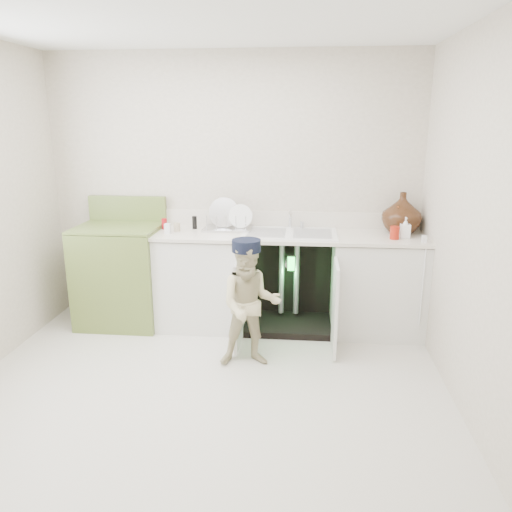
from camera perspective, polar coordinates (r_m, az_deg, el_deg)
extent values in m
plane|color=beige|center=(3.76, -5.77, -14.93)|extent=(3.50, 3.50, 0.00)
cube|color=beige|center=(4.77, -2.63, 7.61)|extent=(3.50, 2.50, 0.02)
cube|color=beige|center=(1.92, -15.57, -4.78)|extent=(3.50, 2.50, 0.02)
cube|color=beige|center=(3.41, 23.81, 3.19)|extent=(2.50, 3.00, 0.02)
plane|color=white|center=(3.31, -7.06, 25.84)|extent=(3.50, 3.50, 0.00)
cube|color=white|center=(4.71, -6.05, -2.82)|extent=(0.80, 0.60, 0.86)
cube|color=white|center=(4.66, 13.62, -3.36)|extent=(0.80, 0.60, 0.86)
cube|color=black|center=(4.87, 3.85, -2.13)|extent=(0.80, 0.06, 0.86)
cube|color=black|center=(4.76, 3.65, -7.71)|extent=(0.80, 0.60, 0.06)
cylinder|color=gray|center=(4.71, 2.93, -2.50)|extent=(0.05, 0.05, 0.70)
cylinder|color=gray|center=(4.70, 4.64, -2.54)|extent=(0.05, 0.05, 0.70)
cylinder|color=gray|center=(4.61, 3.80, -0.70)|extent=(0.07, 0.18, 0.07)
cube|color=white|center=(4.19, -2.02, -5.52)|extent=(0.03, 0.40, 0.76)
cube|color=white|center=(4.16, 9.01, -5.84)|extent=(0.02, 0.40, 0.76)
cube|color=white|center=(4.49, 3.84, 2.37)|extent=(2.44, 0.64, 0.03)
cube|color=white|center=(4.76, 3.98, 4.21)|extent=(2.44, 0.02, 0.15)
cube|color=white|center=(4.49, 3.84, 2.50)|extent=(0.85, 0.55, 0.02)
cube|color=gray|center=(4.50, 1.23, 2.68)|extent=(0.34, 0.40, 0.01)
cube|color=gray|center=(4.49, 6.46, 2.55)|extent=(0.34, 0.40, 0.01)
cylinder|color=silver|center=(4.69, 3.95, 4.23)|extent=(0.03, 0.03, 0.17)
cylinder|color=silver|center=(4.61, 3.94, 5.00)|extent=(0.02, 0.14, 0.02)
cylinder|color=silver|center=(4.70, 5.29, 3.59)|extent=(0.04, 0.04, 0.06)
cylinder|color=white|center=(4.40, 18.51, -3.24)|extent=(0.01, 0.01, 0.70)
cube|color=white|center=(4.38, 18.68, 1.85)|extent=(0.04, 0.02, 0.06)
cube|color=silver|center=(4.66, -3.23, 3.16)|extent=(0.45, 0.30, 0.02)
cylinder|color=silver|center=(4.67, -3.69, 4.18)|extent=(0.28, 0.10, 0.27)
cylinder|color=white|center=(4.63, -1.77, 3.98)|extent=(0.22, 0.06, 0.22)
cylinder|color=silver|center=(4.58, -5.66, 3.85)|extent=(0.01, 0.01, 0.13)
cylinder|color=silver|center=(4.56, -4.55, 3.84)|extent=(0.01, 0.01, 0.13)
cylinder|color=silver|center=(4.55, -3.44, 3.82)|extent=(0.01, 0.01, 0.13)
cylinder|color=silver|center=(4.53, -2.31, 3.80)|extent=(0.01, 0.01, 0.13)
cylinder|color=silver|center=(4.52, -1.18, 3.78)|extent=(0.01, 0.01, 0.13)
imported|color=#492315|center=(4.67, 16.34, 4.77)|extent=(0.35, 0.35, 0.37)
imported|color=#DB510B|center=(4.63, 15.74, 4.01)|extent=(0.10, 0.10, 0.25)
imported|color=white|center=(4.50, 16.70, 3.13)|extent=(0.08, 0.08, 0.18)
cylinder|color=#A31D0D|center=(4.43, 15.57, 2.57)|extent=(0.08, 0.08, 0.11)
cylinder|color=#A30E13|center=(4.74, -10.43, 3.64)|extent=(0.05, 0.05, 0.10)
cylinder|color=tan|center=(4.63, -9.03, 3.30)|extent=(0.06, 0.06, 0.08)
cylinder|color=black|center=(4.71, -7.04, 3.82)|extent=(0.04, 0.04, 0.12)
cube|color=white|center=(4.55, -10.07, 3.10)|extent=(0.05, 0.05, 0.09)
cube|color=#5C7433|center=(4.89, -15.12, -2.22)|extent=(0.76, 0.65, 0.92)
cube|color=#5C7433|center=(4.78, -15.52, 3.21)|extent=(0.76, 0.65, 0.02)
cube|color=#5C7433|center=(5.01, -14.47, 5.29)|extent=(0.76, 0.06, 0.24)
cylinder|color=black|center=(4.71, -18.35, 2.73)|extent=(0.17, 0.17, 0.02)
cylinder|color=silver|center=(4.70, -18.37, 2.87)|extent=(0.20, 0.20, 0.01)
cylinder|color=black|center=(4.99, -16.90, 3.54)|extent=(0.17, 0.17, 0.02)
cylinder|color=silver|center=(4.99, -16.91, 3.68)|extent=(0.20, 0.20, 0.01)
cylinder|color=black|center=(4.56, -13.99, 2.69)|extent=(0.17, 0.17, 0.02)
cylinder|color=silver|center=(4.56, -14.00, 2.84)|extent=(0.20, 0.20, 0.01)
cylinder|color=black|center=(4.86, -12.75, 3.52)|extent=(0.17, 0.17, 0.02)
cylinder|color=silver|center=(4.86, -12.76, 3.66)|extent=(0.20, 0.20, 0.01)
imported|color=beige|center=(3.89, -0.68, -5.60)|extent=(0.54, 0.45, 1.00)
cylinder|color=black|center=(3.75, -0.70, 1.14)|extent=(0.25, 0.25, 0.09)
cube|color=black|center=(3.85, -0.77, 1.00)|extent=(0.18, 0.12, 0.01)
cube|color=black|center=(4.21, 4.04, -0.86)|extent=(0.07, 0.01, 0.14)
cube|color=#26F23F|center=(4.20, 4.04, -0.90)|extent=(0.06, 0.00, 0.12)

